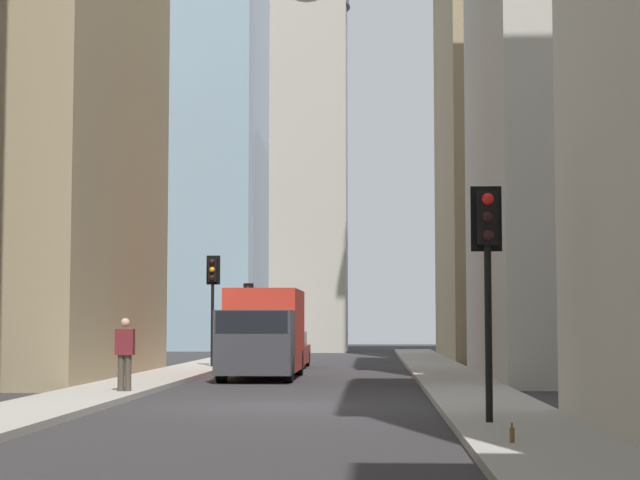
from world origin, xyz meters
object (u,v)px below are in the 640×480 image
at_px(delivery_truck, 263,333).
at_px(discarded_bottle, 512,435).
at_px(traffic_light_midblock, 213,285).
at_px(sedan_red, 285,351).
at_px(pedestrian, 125,351).
at_px(traffic_light_far_junction, 248,302).
at_px(traffic_light_foreground, 488,247).

bearing_deg(delivery_truck, discarded_bottle, -164.62).
bearing_deg(traffic_light_midblock, sedan_red, -43.87).
height_order(delivery_truck, pedestrian, delivery_truck).
distance_m(sedan_red, traffic_light_midblock, 4.46).
xyz_separation_m(sedan_red, discarded_bottle, (-28.57, -5.40, -0.42)).
height_order(traffic_light_far_junction, pedestrian, traffic_light_far_junction).
bearing_deg(traffic_light_midblock, traffic_light_foreground, -160.79).
height_order(delivery_truck, sedan_red, delivery_truck).
relative_size(sedan_red, discarded_bottle, 15.93).
xyz_separation_m(traffic_light_midblock, traffic_light_far_junction, (14.83, 0.35, -0.39)).
height_order(sedan_red, traffic_light_far_junction, traffic_light_far_junction).
distance_m(pedestrian, discarded_bottle, 13.52).
height_order(sedan_red, pedestrian, pedestrian).
bearing_deg(discarded_bottle, traffic_light_midblock, 17.02).
distance_m(traffic_light_foreground, traffic_light_midblock, 24.18).
bearing_deg(discarded_bottle, delivery_truck, 15.38).
bearing_deg(discarded_bottle, traffic_light_foreground, -0.32).
relative_size(traffic_light_foreground, discarded_bottle, 14.54).
bearing_deg(traffic_light_far_junction, sedan_red, -166.66).
distance_m(delivery_truck, pedestrian, 9.00).
distance_m(delivery_truck, traffic_light_midblock, 7.02).
xyz_separation_m(traffic_light_foreground, traffic_light_far_junction, (37.66, 8.30, -0.20)).
height_order(traffic_light_midblock, discarded_bottle, traffic_light_midblock).
relative_size(traffic_light_far_junction, discarded_bottle, 13.54).
xyz_separation_m(traffic_light_far_junction, discarded_bottle, (-40.76, -8.29, -2.57)).
height_order(delivery_truck, traffic_light_far_junction, traffic_light_far_junction).
relative_size(sedan_red, traffic_light_foreground, 1.10).
bearing_deg(delivery_truck, traffic_light_midblock, 21.95).
relative_size(traffic_light_midblock, pedestrian, 2.39).
xyz_separation_m(delivery_truck, traffic_light_foreground, (-16.53, -5.41, 1.56)).
bearing_deg(sedan_red, delivery_truck, 180.00).
bearing_deg(discarded_bottle, traffic_light_far_junction, 11.49).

